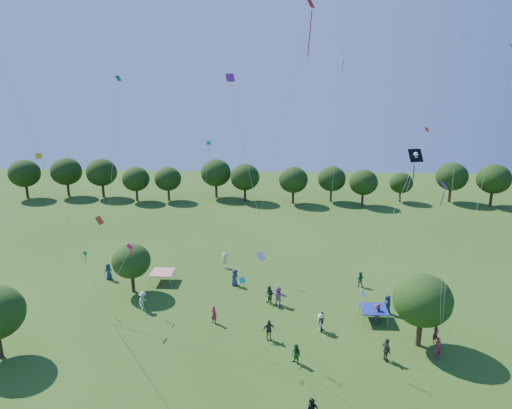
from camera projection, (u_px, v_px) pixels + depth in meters
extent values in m
cylinder|color=#422B19|center=(0.00, 346.00, 33.71)|extent=(0.37, 0.37, 1.82)
cylinder|color=#422B19|center=(133.00, 284.00, 44.05)|extent=(0.34, 0.34, 1.65)
ellipsoid|color=#244413|center=(131.00, 261.00, 43.40)|extent=(3.67, 3.67, 3.30)
cylinder|color=#422B19|center=(419.00, 334.00, 35.18)|extent=(0.41, 0.41, 1.99)
ellipsoid|color=#244413|center=(423.00, 300.00, 34.40)|extent=(4.43, 4.43, 3.99)
cylinder|color=#422B19|center=(27.00, 192.00, 77.93)|extent=(0.44, 0.44, 2.15)
ellipsoid|color=#1C350F|center=(24.00, 173.00, 77.04)|extent=(5.17, 5.17, 4.65)
cylinder|color=#422B19|center=(68.00, 190.00, 79.22)|extent=(0.45, 0.45, 2.17)
ellipsoid|color=#1C350F|center=(66.00, 171.00, 78.32)|extent=(5.22, 5.22, 4.70)
cylinder|color=#422B19|center=(103.00, 191.00, 78.61)|extent=(0.44, 0.44, 2.15)
ellipsoid|color=#1C350F|center=(102.00, 172.00, 77.73)|extent=(5.17, 5.17, 4.65)
cylinder|color=#422B19|center=(137.00, 196.00, 76.17)|extent=(0.38, 0.38, 1.87)
ellipsoid|color=#1C350F|center=(136.00, 179.00, 75.40)|extent=(4.48, 4.48, 4.03)
cylinder|color=#422B19|center=(169.00, 195.00, 76.53)|extent=(0.38, 0.38, 1.84)
ellipsoid|color=#1C350F|center=(168.00, 179.00, 75.77)|extent=(4.42, 4.42, 3.98)
cylinder|color=#422B19|center=(216.00, 191.00, 78.45)|extent=(0.44, 0.44, 2.14)
ellipsoid|color=#1C350F|center=(216.00, 173.00, 77.57)|extent=(5.14, 5.14, 4.63)
cylinder|color=#422B19|center=(245.00, 195.00, 76.15)|extent=(0.42, 0.42, 2.03)
ellipsoid|color=#1C350F|center=(245.00, 177.00, 75.32)|extent=(4.86, 4.86, 4.37)
cylinder|color=#422B19|center=(293.00, 198.00, 74.74)|extent=(0.40, 0.40, 1.96)
ellipsoid|color=#1C350F|center=(293.00, 180.00, 73.93)|extent=(4.71, 4.71, 4.24)
cylinder|color=#422B19|center=(331.00, 196.00, 75.94)|extent=(0.39, 0.39, 1.91)
ellipsoid|color=#1C350F|center=(332.00, 179.00, 75.15)|extent=(4.59, 4.59, 4.13)
cylinder|color=#422B19|center=(362.00, 200.00, 73.64)|extent=(0.39, 0.39, 1.89)
ellipsoid|color=#1C350F|center=(363.00, 182.00, 72.86)|extent=(4.54, 4.54, 4.08)
cylinder|color=#422B19|center=(400.00, 197.00, 75.83)|extent=(0.33, 0.33, 1.58)
ellipsoid|color=#1C350F|center=(401.00, 183.00, 75.18)|extent=(3.80, 3.80, 3.42)
cylinder|color=#422B19|center=(450.00, 196.00, 75.62)|extent=(0.44, 0.44, 2.13)
ellipsoid|color=#1C350F|center=(452.00, 177.00, 74.74)|extent=(5.12, 5.12, 4.61)
cylinder|color=#422B19|center=(491.00, 199.00, 73.44)|extent=(0.45, 0.45, 2.18)
ellipsoid|color=#1C350F|center=(494.00, 179.00, 72.54)|extent=(5.24, 5.24, 4.72)
cube|color=red|center=(162.00, 272.00, 46.11)|extent=(2.20, 2.20, 0.08)
cylinder|color=#999999|center=(150.00, 281.00, 45.33)|extent=(0.05, 0.05, 1.10)
cylinder|color=#999999|center=(170.00, 281.00, 45.24)|extent=(0.05, 0.05, 1.10)
cylinder|color=#999999|center=(156.00, 272.00, 47.25)|extent=(0.05, 0.05, 1.10)
cylinder|color=#999999|center=(175.00, 273.00, 47.16)|extent=(0.05, 0.05, 1.10)
cube|color=navy|center=(374.00, 309.00, 38.82)|extent=(2.20, 2.20, 0.08)
cylinder|color=#999999|center=(364.00, 320.00, 38.04)|extent=(0.05, 0.05, 1.10)
cylinder|color=#999999|center=(388.00, 321.00, 37.95)|extent=(0.05, 0.05, 1.10)
cylinder|color=#999999|center=(360.00, 308.00, 39.96)|extent=(0.05, 0.05, 1.10)
cylinder|color=#999999|center=(383.00, 309.00, 39.87)|extent=(0.05, 0.05, 1.10)
imported|color=navy|center=(388.00, 304.00, 39.99)|extent=(0.76, 0.97, 1.74)
imported|color=maroon|center=(438.00, 348.00, 33.48)|extent=(0.78, 0.73, 1.76)
imported|color=#235128|center=(296.00, 354.00, 32.92)|extent=(0.85, 0.85, 1.58)
imported|color=beige|center=(143.00, 301.00, 40.55)|extent=(0.70, 1.23, 1.78)
imported|color=#3B332F|center=(269.00, 330.00, 35.95)|extent=(1.12, 0.79, 1.74)
imported|color=#9D5B90|center=(377.00, 313.00, 38.56)|extent=(1.08, 1.72, 1.74)
imported|color=navy|center=(235.00, 277.00, 45.37)|extent=(0.93, 0.91, 1.72)
imported|color=maroon|center=(436.00, 333.00, 35.57)|extent=(0.71, 0.69, 1.62)
imported|color=#214D26|center=(269.00, 295.00, 41.60)|extent=(0.89, 0.99, 1.78)
imported|color=beige|center=(225.00, 260.00, 49.49)|extent=(1.27, 0.90, 1.78)
imported|color=#3E3B32|center=(321.00, 321.00, 37.22)|extent=(0.93, 1.10, 1.72)
imported|color=#AC64AB|center=(278.00, 296.00, 41.48)|extent=(1.78, 1.30, 1.81)
imported|color=navy|center=(108.00, 271.00, 46.79)|extent=(0.85, 0.48, 1.70)
imported|color=maroon|center=(214.00, 315.00, 38.45)|extent=(0.68, 0.61, 1.54)
imported|color=#296140|center=(360.00, 279.00, 45.19)|extent=(0.85, 0.59, 1.56)
imported|color=beige|center=(321.00, 323.00, 37.15)|extent=(0.69, 1.13, 1.60)
imported|color=#413834|center=(387.00, 350.00, 33.27)|extent=(0.76, 1.16, 1.81)
cube|color=black|center=(416.00, 155.00, 35.03)|extent=(1.22, 0.88, 0.94)
cube|color=black|center=(414.00, 172.00, 35.43)|extent=(0.18, 0.26, 1.18)
sphere|color=white|center=(416.00, 154.00, 34.94)|extent=(0.34, 0.34, 0.34)
cylinder|color=white|center=(416.00, 158.00, 35.02)|extent=(0.25, 0.48, 0.32)
cylinder|color=white|center=(416.00, 158.00, 35.02)|extent=(0.25, 0.48, 0.32)
cylinder|color=beige|center=(378.00, 250.00, 34.34)|extent=(5.99, 5.52, 12.54)
cube|color=red|center=(311.00, 3.00, 30.28)|extent=(0.61, 0.72, 0.56)
cube|color=red|center=(310.00, 34.00, 30.84)|extent=(0.22, 0.63, 2.94)
cylinder|color=beige|center=(268.00, 181.00, 32.54)|extent=(5.48, 2.28, 23.25)
cube|color=red|center=(130.00, 247.00, 39.98)|extent=(0.50, 0.64, 0.43)
cube|color=red|center=(131.00, 254.00, 40.21)|extent=(0.14, 0.16, 0.64)
cylinder|color=beige|center=(116.00, 278.00, 39.31)|extent=(1.92, 2.82, 4.21)
cube|color=#F8420D|center=(427.00, 129.00, 36.81)|extent=(0.51, 0.51, 0.34)
cylinder|color=beige|center=(396.00, 223.00, 37.29)|extent=(4.61, 3.43, 14.54)
cylinder|color=beige|center=(58.00, 197.00, 32.51)|extent=(2.01, 7.16, 21.10)
cube|color=#178133|center=(118.00, 78.00, 37.06)|extent=(0.42, 0.55, 0.43)
cylinder|color=beige|center=(110.00, 196.00, 37.98)|extent=(1.77, 3.52, 18.50)
cube|color=blue|center=(343.00, 54.00, 34.13)|extent=(0.42, 0.57, 0.41)
cube|color=blue|center=(343.00, 65.00, 34.39)|extent=(0.17, 0.19, 0.86)
cylinder|color=beige|center=(332.00, 191.00, 36.13)|extent=(0.99, 1.73, 20.21)
cube|color=#991989|center=(230.00, 78.00, 26.40)|extent=(0.56, 0.44, 0.45)
cylinder|color=beige|center=(261.00, 229.00, 29.69)|extent=(3.65, 1.68, 18.57)
cube|color=white|center=(363.00, 294.00, 31.67)|extent=(0.47, 0.58, 0.40)
cube|color=white|center=(362.00, 305.00, 31.96)|extent=(0.17, 0.25, 1.11)
cylinder|color=beige|center=(363.00, 312.00, 33.76)|extent=(0.90, 3.13, 4.10)
cube|color=#0DC6AB|center=(242.00, 280.00, 30.28)|extent=(0.45, 0.38, 0.36)
cylinder|color=beige|center=(267.00, 315.00, 31.71)|extent=(3.35, 1.47, 5.62)
cube|color=red|center=(100.00, 220.00, 38.49)|extent=(0.51, 0.80, 0.64)
cylinder|color=beige|center=(104.00, 265.00, 38.64)|extent=(0.69, 1.77, 6.81)
cube|color=#F5430C|center=(463.00, 36.00, 26.02)|extent=(0.42, 0.47, 0.29)
cylinder|color=beige|center=(451.00, 211.00, 29.57)|extent=(1.56, 1.49, 20.91)
cube|color=yellow|center=(39.00, 156.00, 30.94)|extent=(0.46, 0.43, 0.37)
cylinder|color=beige|center=(75.00, 241.00, 34.76)|extent=(1.77, 4.15, 13.46)
cube|color=green|center=(85.00, 253.00, 40.20)|extent=(0.32, 0.41, 0.31)
cube|color=green|center=(86.00, 259.00, 40.39)|extent=(0.12, 0.16, 0.62)
cylinder|color=beige|center=(96.00, 279.00, 39.63)|extent=(2.37, 2.20, 3.65)
cylinder|color=beige|center=(476.00, 211.00, 30.29)|extent=(1.75, 0.15, 20.41)
cube|color=#801685|center=(444.00, 185.00, 27.97)|extent=(0.57, 0.64, 0.41)
cube|color=#801685|center=(442.00, 198.00, 28.25)|extent=(0.13, 0.24, 1.01)
cylinder|color=beige|center=(442.00, 273.00, 30.60)|extent=(1.76, 2.01, 12.18)
cube|color=silver|center=(261.00, 256.00, 33.15)|extent=(0.74, 0.80, 0.52)
cube|color=silver|center=(261.00, 266.00, 33.42)|extent=(0.09, 0.19, 0.79)
cylinder|color=beige|center=(278.00, 296.00, 34.10)|extent=(2.66, 0.28, 5.96)
cube|color=#0B87AF|center=(209.00, 143.00, 48.18)|extent=(0.48, 0.35, 0.39)
cube|color=#0B87AF|center=(209.00, 149.00, 48.39)|extent=(0.13, 0.17, 0.71)
cylinder|color=beige|center=(204.00, 203.00, 48.05)|extent=(0.77, 3.77, 11.88)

